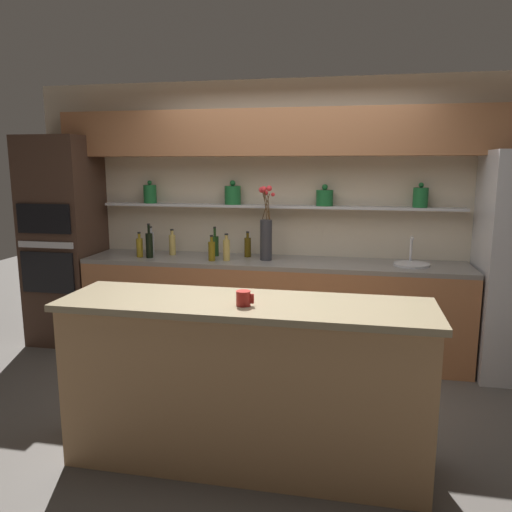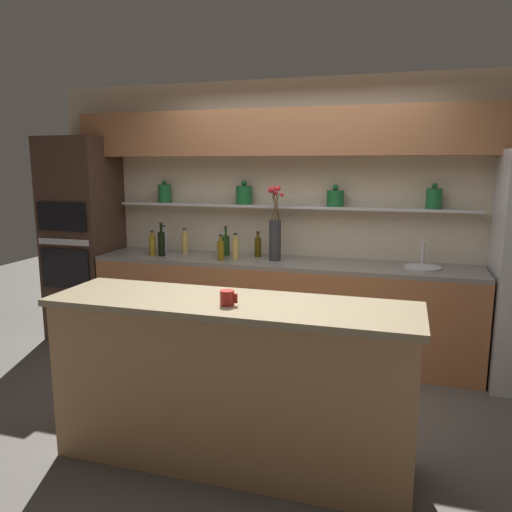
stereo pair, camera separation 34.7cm
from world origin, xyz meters
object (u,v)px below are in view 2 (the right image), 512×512
object	(u,v)px
oven_tower	(83,238)
bottle_wine_4	(161,243)
bottle_oil_6	(221,250)
bottle_spirit_3	(185,243)
coffee_mug	(227,298)
sink_fixture	(423,266)
bottle_oil_7	(258,247)
flower_vase	(275,234)
bottle_spirit_2	(235,249)
bottle_oil_1	(152,245)
bottle_spirit_5	(164,241)
bottle_wine_0	(226,245)

from	to	relation	value
oven_tower	bottle_wine_4	distance (m)	0.96
bottle_oil_6	bottle_wine_4	bearing A→B (deg)	176.54
bottle_spirit_3	bottle_wine_4	size ratio (longest dim) A/B	0.78
coffee_mug	sink_fixture	bearing A→B (deg)	59.50
bottle_oil_7	bottle_oil_6	bearing A→B (deg)	-136.86
oven_tower	flower_vase	size ratio (longest dim) A/B	2.98
bottle_wine_4	bottle_oil_7	world-z (taller)	bottle_wine_4
oven_tower	bottle_oil_7	size ratio (longest dim) A/B	8.36
sink_fixture	bottle_spirit_2	bearing A→B (deg)	-176.48
flower_vase	bottle_oil_1	distance (m)	1.24
oven_tower	bottle_oil_6	distance (m)	1.60
flower_vase	bottle_oil_6	distance (m)	0.53
oven_tower	flower_vase	bearing A→B (deg)	0.22
flower_vase	bottle_spirit_3	xyz separation A→B (m)	(-0.96, 0.09, -0.14)
bottle_spirit_5	bottle_oil_7	distance (m)	0.97
bottle_wine_0	bottle_spirit_2	world-z (taller)	bottle_wine_0
bottle_oil_7	oven_tower	bearing A→B (deg)	-175.92
bottle_spirit_5	bottle_oil_7	bearing A→B (deg)	4.22
sink_fixture	bottle_spirit_2	xyz separation A→B (m)	(-1.67, -0.10, 0.08)
bottle_wine_4	bottle_oil_6	world-z (taller)	bottle_wine_4
flower_vase	bottle_spirit_3	distance (m)	0.97
bottle_spirit_3	oven_tower	bearing A→B (deg)	-175.25
bottle_spirit_5	coffee_mug	bearing A→B (deg)	-54.47
oven_tower	bottle_oil_6	bearing A→B (deg)	-4.77
flower_vase	bottle_wine_4	xyz separation A→B (m)	(-1.12, -0.10, -0.12)
flower_vase	bottle_wine_4	world-z (taller)	flower_vase
bottle_spirit_5	bottle_oil_7	world-z (taller)	bottle_spirit_5
bottle_spirit_5	bottle_oil_7	xyz separation A→B (m)	(0.97, 0.07, -0.02)
bottle_spirit_2	bottle_oil_7	size ratio (longest dim) A/B	1.02
flower_vase	bottle_spirit_5	bearing A→B (deg)	177.33
bottle_spirit_2	coffee_mug	xyz separation A→B (m)	(0.57, -1.78, 0.04)
bottle_spirit_3	coffee_mug	distance (m)	2.28
bottle_spirit_2	bottle_spirit_3	distance (m)	0.63
bottle_wine_0	coffee_mug	size ratio (longest dim) A/B	2.83
oven_tower	bottle_spirit_2	size ratio (longest dim) A/B	8.17
sink_fixture	bottle_spirit_2	world-z (taller)	bottle_spirit_2
sink_fixture	bottle_spirit_5	distance (m)	2.49
bottle_wine_0	bottle_wine_4	size ratio (longest dim) A/B	0.87
flower_vase	coffee_mug	bearing A→B (deg)	-83.64
bottle_oil_6	bottle_spirit_2	bearing A→B (deg)	17.57
bottle_wine_0	bottle_spirit_3	bearing A→B (deg)	-176.56
bottle_oil_1	bottle_wine_4	bearing A→B (deg)	-7.30
bottle_wine_4	bottle_oil_7	distance (m)	0.95
sink_fixture	bottle_oil_6	bearing A→B (deg)	-175.42
bottle_wine_4	bottle_spirit_2	bearing A→B (deg)	0.25
oven_tower	bottle_oil_1	world-z (taller)	oven_tower
sink_fixture	bottle_oil_1	distance (m)	2.55
bottle_spirit_3	coffee_mug	xyz separation A→B (m)	(1.17, -1.96, 0.03)
bottle_wine_0	bottle_spirit_2	xyz separation A→B (m)	(0.17, -0.21, 0.00)
bottle_spirit_2	bottle_oil_6	bearing A→B (deg)	-162.43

